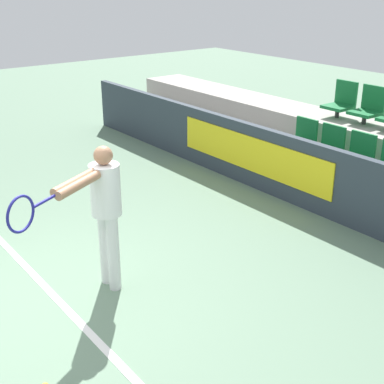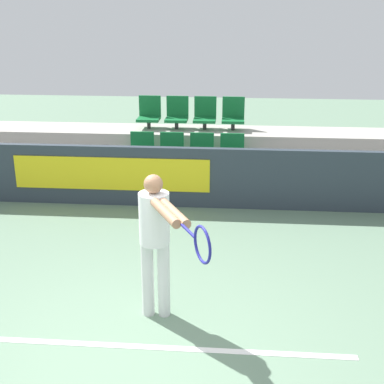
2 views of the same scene
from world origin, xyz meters
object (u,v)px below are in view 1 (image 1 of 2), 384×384
(stadium_chair_1, at_px, (328,147))
(tennis_player, at_px, (102,205))
(stadium_chair_5, at_px, (369,107))
(stadium_chair_2, at_px, (357,156))
(stadium_chair_4, at_px, (341,101))
(stadium_chair_0, at_px, (301,139))

(stadium_chair_1, relative_size, tennis_player, 0.37)
(tennis_player, bearing_deg, stadium_chair_5, 66.48)
(stadium_chair_2, bearing_deg, stadium_chair_4, 138.81)
(stadium_chair_1, xyz_separation_m, stadium_chair_4, (-0.53, 0.92, 0.48))
(stadium_chair_0, height_order, stadium_chair_1, same)
(stadium_chair_2, relative_size, stadium_chair_5, 1.00)
(stadium_chair_0, bearing_deg, stadium_chair_2, 0.00)
(stadium_chair_1, height_order, stadium_chair_5, stadium_chair_5)
(stadium_chair_2, relative_size, tennis_player, 0.37)
(stadium_chair_1, xyz_separation_m, stadium_chair_2, (0.53, 0.00, 0.00))
(stadium_chair_5, bearing_deg, stadium_chair_0, -119.74)
(stadium_chair_0, relative_size, stadium_chair_2, 1.00)
(stadium_chair_1, height_order, stadium_chair_4, stadium_chair_4)
(stadium_chair_4, height_order, stadium_chair_5, same)
(stadium_chair_1, bearing_deg, tennis_player, -85.14)
(stadium_chair_0, height_order, tennis_player, tennis_player)
(stadium_chair_2, bearing_deg, stadium_chair_0, 180.00)
(stadium_chair_2, bearing_deg, stadium_chair_5, 119.74)
(stadium_chair_2, bearing_deg, tennis_player, -92.61)
(stadium_chair_0, xyz_separation_m, stadium_chair_4, (0.00, 0.92, 0.48))
(stadium_chair_2, height_order, stadium_chair_4, stadium_chair_4)
(stadium_chair_5, distance_m, tennis_player, 4.96)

